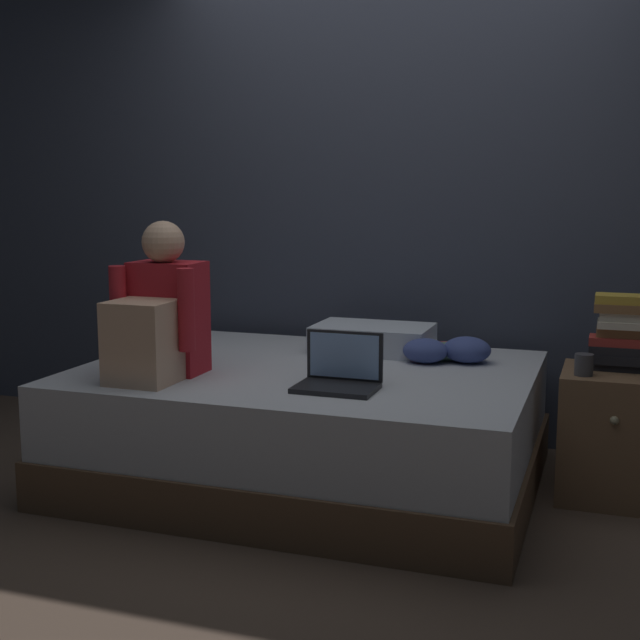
{
  "coord_description": "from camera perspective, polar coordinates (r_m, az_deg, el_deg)",
  "views": [
    {
      "loc": [
        1.07,
        -3.19,
        1.33
      ],
      "look_at": [
        -0.07,
        0.1,
        0.78
      ],
      "focal_mm": 47.81,
      "sensor_mm": 36.0,
      "label": 1
    }
  ],
  "objects": [
    {
      "name": "wall_back",
      "position": [
        4.52,
        5.55,
        9.23
      ],
      "size": [
        5.6,
        0.1,
        2.7
      ],
      "primitive_type": "cube",
      "color": "#383D4C",
      "rests_on": "ground_plane"
    },
    {
      "name": "pillow",
      "position": [
        4.15,
        3.57,
        -1.23
      ],
      "size": [
        0.56,
        0.36,
        0.13
      ],
      "primitive_type": "cube",
      "color": "silver",
      "rests_on": "bed"
    },
    {
      "name": "nightstand",
      "position": [
        3.87,
        19.02,
        -7.27
      ],
      "size": [
        0.44,
        0.46,
        0.55
      ],
      "color": "brown",
      "rests_on": "ground_plane"
    },
    {
      "name": "person_sitting",
      "position": [
        3.64,
        -10.77,
        0.13
      ],
      "size": [
        0.39,
        0.44,
        0.66
      ],
      "color": "#B21E28",
      "rests_on": "bed"
    },
    {
      "name": "laptop",
      "position": [
        3.4,
        1.31,
        -3.68
      ],
      "size": [
        0.32,
        0.23,
        0.22
      ],
      "color": "black",
      "rests_on": "bed"
    },
    {
      "name": "book_stack",
      "position": [
        3.83,
        19.39,
        -0.78
      ],
      "size": [
        0.23,
        0.16,
        0.32
      ],
      "color": "black",
      "rests_on": "nightstand"
    },
    {
      "name": "ground_plane",
      "position": [
        3.62,
        0.58,
        -12.56
      ],
      "size": [
        8.0,
        8.0,
        0.0
      ],
      "primitive_type": "plane",
      "color": "#47382D"
    },
    {
      "name": "bed",
      "position": [
        3.86,
        -0.81,
        -7.05
      ],
      "size": [
        2.0,
        1.5,
        0.53
      ],
      "color": "brown",
      "rests_on": "ground_plane"
    },
    {
      "name": "clothes_pile",
      "position": [
        3.94,
        8.52,
        -2.03
      ],
      "size": [
        0.39,
        0.26,
        0.12
      ],
      "color": "#3D4C8E",
      "rests_on": "bed"
    },
    {
      "name": "mug",
      "position": [
        3.68,
        17.24,
        -2.87
      ],
      "size": [
        0.08,
        0.08,
        0.09
      ],
      "primitive_type": "cylinder",
      "color": "#3D3D42",
      "rests_on": "nightstand"
    }
  ]
}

